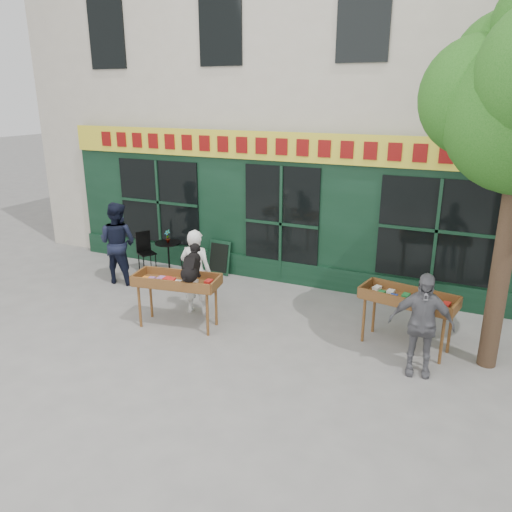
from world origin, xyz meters
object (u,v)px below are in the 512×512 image
(woman, at_px, (196,272))
(man_right, at_px, (421,324))
(book_cart_center, at_px, (177,284))
(man_left, at_px, (118,243))
(dog, at_px, (191,262))
(book_cart_right, at_px, (408,301))
(bistro_table, at_px, (168,251))

(woman, bearing_deg, man_right, 164.03)
(book_cart_center, relative_size, man_left, 0.87)
(dog, distance_m, woman, 0.91)
(book_cart_right, xyz_separation_m, man_left, (-6.32, 0.47, 0.09))
(man_right, relative_size, bistro_table, 2.11)
(book_cart_right, bearing_deg, book_cart_center, -155.99)
(book_cart_center, xyz_separation_m, woman, (0.00, 0.65, 0.01))
(dog, distance_m, bistro_table, 3.22)
(man_right, bearing_deg, bistro_table, 151.06)
(bistro_table, bearing_deg, man_left, -127.87)
(book_cart_right, bearing_deg, bistro_table, 177.06)
(woman, relative_size, man_right, 1.03)
(book_cart_center, bearing_deg, bistro_table, 118.29)
(book_cart_center, height_order, man_right, man_right)
(woman, xyz_separation_m, bistro_table, (-1.75, 1.63, -0.29))
(book_cart_right, xyz_separation_m, bistro_table, (-5.62, 1.37, -0.28))
(book_cart_center, distance_m, man_right, 4.17)
(book_cart_right, height_order, man_left, man_left)
(book_cart_right, distance_m, bistro_table, 5.79)
(book_cart_center, height_order, dog, dog)
(bistro_table, bearing_deg, dog, -47.97)
(man_right, xyz_separation_m, man_left, (-6.62, 1.22, 0.11))
(book_cart_center, distance_m, man_left, 2.81)
(man_right, bearing_deg, book_cart_right, 102.61)
(woman, bearing_deg, dog, 107.35)
(woman, xyz_separation_m, man_right, (4.17, -0.49, -0.03))
(bistro_table, xyz_separation_m, man_left, (-0.70, -0.90, 0.37))
(woman, height_order, man_left, man_left)
(book_cart_center, distance_m, bistro_table, 2.89)
(book_cart_center, xyz_separation_m, bistro_table, (-1.75, 2.28, -0.28))
(bistro_table, bearing_deg, book_cart_center, -52.49)
(dog, bearing_deg, man_left, 143.73)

